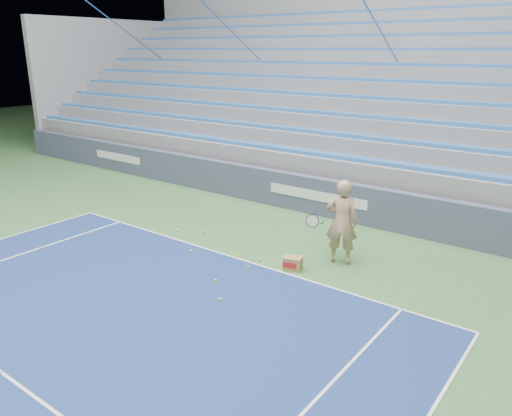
# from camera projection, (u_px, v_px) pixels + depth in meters

# --- Properties ---
(sponsor_barrier) EXTENTS (30.00, 0.32, 1.10)m
(sponsor_barrier) POSITION_uv_depth(u_px,v_px,m) (319.00, 196.00, 14.58)
(sponsor_barrier) COLOR #3E465F
(sponsor_barrier) RESTS_ON ground
(bleachers) EXTENTS (31.00, 9.15, 7.30)m
(bleachers) POSITION_uv_depth(u_px,v_px,m) (399.00, 114.00, 18.38)
(bleachers) COLOR gray
(bleachers) RESTS_ON ground
(tennis_player) EXTENTS (1.02, 0.96, 1.95)m
(tennis_player) POSITION_uv_depth(u_px,v_px,m) (342.00, 222.00, 11.15)
(tennis_player) COLOR tan
(tennis_player) RESTS_ON ground
(ball_box) EXTENTS (0.45, 0.40, 0.29)m
(ball_box) POSITION_uv_depth(u_px,v_px,m) (293.00, 263.00, 11.03)
(ball_box) COLOR #947148
(ball_box) RESTS_ON ground
(tennis_ball_0) EXTENTS (0.07, 0.07, 0.07)m
(tennis_ball_0) POSITION_uv_depth(u_px,v_px,m) (237.00, 256.00, 11.69)
(tennis_ball_0) COLOR #C5EE30
(tennis_ball_0) RESTS_ON ground
(tennis_ball_1) EXTENTS (0.07, 0.07, 0.07)m
(tennis_ball_1) POSITION_uv_depth(u_px,v_px,m) (216.00, 281.00, 10.45)
(tennis_ball_1) COLOR #C5EE30
(tennis_ball_1) RESTS_ON ground
(tennis_ball_2) EXTENTS (0.07, 0.07, 0.07)m
(tennis_ball_2) POSITION_uv_depth(u_px,v_px,m) (260.00, 259.00, 11.51)
(tennis_ball_2) COLOR #C5EE30
(tennis_ball_2) RESTS_ON ground
(tennis_ball_3) EXTENTS (0.07, 0.07, 0.07)m
(tennis_ball_3) POSITION_uv_depth(u_px,v_px,m) (220.00, 299.00, 9.68)
(tennis_ball_3) COLOR #C5EE30
(tennis_ball_3) RESTS_ON ground
(tennis_ball_4) EXTENTS (0.07, 0.07, 0.07)m
(tennis_ball_4) POSITION_uv_depth(u_px,v_px,m) (249.00, 267.00, 11.10)
(tennis_ball_4) COLOR #C5EE30
(tennis_ball_4) RESTS_ON ground
(tennis_ball_5) EXTENTS (0.07, 0.07, 0.07)m
(tennis_ball_5) POSITION_uv_depth(u_px,v_px,m) (176.00, 230.00, 13.34)
(tennis_ball_5) COLOR #C5EE30
(tennis_ball_5) RESTS_ON ground
(tennis_ball_6) EXTENTS (0.07, 0.07, 0.07)m
(tennis_ball_6) POSITION_uv_depth(u_px,v_px,m) (204.00, 232.00, 13.19)
(tennis_ball_6) COLOR #C5EE30
(tennis_ball_6) RESTS_ON ground
(tennis_ball_7) EXTENTS (0.07, 0.07, 0.07)m
(tennis_ball_7) POSITION_uv_depth(u_px,v_px,m) (191.00, 251.00, 11.98)
(tennis_ball_7) COLOR #C5EE30
(tennis_ball_7) RESTS_ON ground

